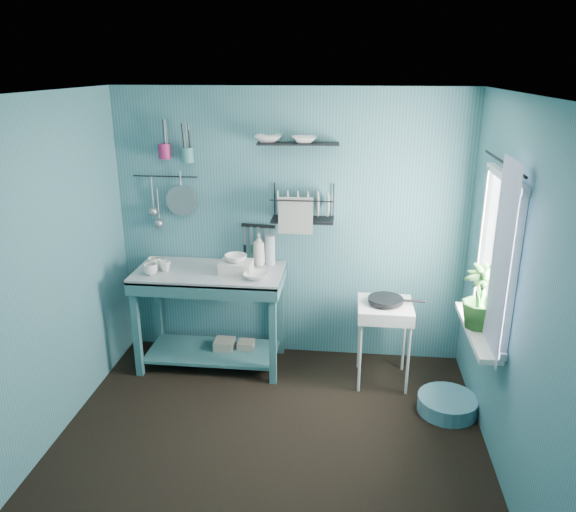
# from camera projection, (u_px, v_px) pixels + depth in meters

# --- Properties ---
(floor) EXTENTS (3.20, 3.20, 0.00)m
(floor) POSITION_uv_depth(u_px,v_px,m) (268.00, 447.00, 4.13)
(floor) COLOR black
(floor) RESTS_ON ground
(ceiling) EXTENTS (3.20, 3.20, 0.00)m
(ceiling) POSITION_uv_depth(u_px,v_px,m) (264.00, 95.00, 3.32)
(ceiling) COLOR silver
(ceiling) RESTS_ON ground
(wall_back) EXTENTS (3.20, 0.00, 3.20)m
(wall_back) POSITION_uv_depth(u_px,v_px,m) (290.00, 228.00, 5.14)
(wall_back) COLOR #3A6E78
(wall_back) RESTS_ON ground
(wall_front) EXTENTS (3.20, 0.00, 3.20)m
(wall_front) POSITION_uv_depth(u_px,v_px,m) (213.00, 427.00, 2.32)
(wall_front) COLOR #3A6E78
(wall_front) RESTS_ON ground
(wall_left) EXTENTS (0.00, 3.00, 3.00)m
(wall_left) POSITION_uv_depth(u_px,v_px,m) (39.00, 280.00, 3.90)
(wall_left) COLOR #3A6E78
(wall_left) RESTS_ON ground
(wall_right) EXTENTS (0.00, 3.00, 3.00)m
(wall_right) POSITION_uv_depth(u_px,v_px,m) (515.00, 300.00, 3.56)
(wall_right) COLOR #3A6E78
(wall_right) RESTS_ON ground
(work_counter) EXTENTS (1.36, 0.75, 0.93)m
(work_counter) POSITION_uv_depth(u_px,v_px,m) (211.00, 318.00, 5.14)
(work_counter) COLOR #316367
(work_counter) RESTS_ON floor
(mug_left) EXTENTS (0.12, 0.12, 0.10)m
(mug_left) POSITION_uv_depth(u_px,v_px,m) (150.00, 269.00, 4.88)
(mug_left) COLOR silver
(mug_left) RESTS_ON work_counter
(mug_mid) EXTENTS (0.14, 0.14, 0.09)m
(mug_mid) POSITION_uv_depth(u_px,v_px,m) (165.00, 266.00, 4.96)
(mug_mid) COLOR silver
(mug_mid) RESTS_ON work_counter
(mug_right) EXTENTS (0.17, 0.17, 0.10)m
(mug_right) POSITION_uv_depth(u_px,v_px,m) (154.00, 263.00, 5.03)
(mug_right) COLOR silver
(mug_right) RESTS_ON work_counter
(wash_tub) EXTENTS (0.28, 0.22, 0.10)m
(wash_tub) POSITION_uv_depth(u_px,v_px,m) (236.00, 267.00, 4.93)
(wash_tub) COLOR beige
(wash_tub) RESTS_ON work_counter
(tub_bowl) EXTENTS (0.20, 0.19, 0.06)m
(tub_bowl) POSITION_uv_depth(u_px,v_px,m) (236.00, 258.00, 4.91)
(tub_bowl) COLOR silver
(tub_bowl) RESTS_ON wash_tub
(soap_bottle) EXTENTS (0.11, 0.12, 0.30)m
(soap_bottle) POSITION_uv_depth(u_px,v_px,m) (259.00, 249.00, 5.09)
(soap_bottle) COLOR beige
(soap_bottle) RESTS_ON work_counter
(water_bottle) EXTENTS (0.09, 0.09, 0.28)m
(water_bottle) POSITION_uv_depth(u_px,v_px,m) (270.00, 250.00, 5.10)
(water_bottle) COLOR #AAB5BD
(water_bottle) RESTS_ON work_counter
(counter_bowl) EXTENTS (0.22, 0.22, 0.05)m
(counter_bowl) POSITION_uv_depth(u_px,v_px,m) (256.00, 276.00, 4.80)
(counter_bowl) COLOR silver
(counter_bowl) RESTS_ON work_counter
(hotplate_stand) EXTENTS (0.50, 0.50, 0.74)m
(hotplate_stand) POSITION_uv_depth(u_px,v_px,m) (383.00, 343.00, 4.89)
(hotplate_stand) COLOR white
(hotplate_stand) RESTS_ON floor
(frying_pan) EXTENTS (0.30, 0.30, 0.03)m
(frying_pan) POSITION_uv_depth(u_px,v_px,m) (386.00, 300.00, 4.76)
(frying_pan) COLOR black
(frying_pan) RESTS_ON hotplate_stand
(knife_strip) EXTENTS (0.32, 0.06, 0.03)m
(knife_strip) POSITION_uv_depth(u_px,v_px,m) (258.00, 226.00, 5.14)
(knife_strip) COLOR black
(knife_strip) RESTS_ON wall_back
(dish_rack) EXTENTS (0.57, 0.30, 0.32)m
(dish_rack) POSITION_uv_depth(u_px,v_px,m) (303.00, 203.00, 4.92)
(dish_rack) COLOR black
(dish_rack) RESTS_ON wall_back
(upper_shelf) EXTENTS (0.71, 0.23, 0.01)m
(upper_shelf) POSITION_uv_depth(u_px,v_px,m) (298.00, 144.00, 4.79)
(upper_shelf) COLOR black
(upper_shelf) RESTS_ON wall_back
(shelf_bowl_left) EXTENTS (0.24, 0.24, 0.06)m
(shelf_bowl_left) POSITION_uv_depth(u_px,v_px,m) (268.00, 139.00, 4.80)
(shelf_bowl_left) COLOR silver
(shelf_bowl_left) RESTS_ON upper_shelf
(shelf_bowl_right) EXTENTS (0.24, 0.24, 0.05)m
(shelf_bowl_right) POSITION_uv_depth(u_px,v_px,m) (304.00, 147.00, 4.79)
(shelf_bowl_right) COLOR silver
(shelf_bowl_right) RESTS_ON upper_shelf
(utensil_cup_magenta) EXTENTS (0.11, 0.11, 0.13)m
(utensil_cup_magenta) POSITION_uv_depth(u_px,v_px,m) (165.00, 151.00, 4.96)
(utensil_cup_magenta) COLOR #9A1C51
(utensil_cup_magenta) RESTS_ON wall_back
(utensil_cup_teal) EXTENTS (0.11, 0.11, 0.13)m
(utensil_cup_teal) POSITION_uv_depth(u_px,v_px,m) (187.00, 155.00, 4.95)
(utensil_cup_teal) COLOR teal
(utensil_cup_teal) RESTS_ON wall_back
(colander) EXTENTS (0.28, 0.03, 0.28)m
(colander) POSITION_uv_depth(u_px,v_px,m) (181.00, 201.00, 5.12)
(colander) COLOR gray
(colander) RESTS_ON wall_back
(ladle_outer) EXTENTS (0.01, 0.01, 0.30)m
(ladle_outer) POSITION_uv_depth(u_px,v_px,m) (152.00, 193.00, 5.14)
(ladle_outer) COLOR gray
(ladle_outer) RESTS_ON wall_back
(ladle_inner) EXTENTS (0.01, 0.01, 0.30)m
(ladle_inner) POSITION_uv_depth(u_px,v_px,m) (158.00, 205.00, 5.17)
(ladle_inner) COLOR gray
(ladle_inner) RESTS_ON wall_back
(hook_rail) EXTENTS (0.60, 0.01, 0.01)m
(hook_rail) POSITION_uv_depth(u_px,v_px,m) (165.00, 176.00, 5.08)
(hook_rail) COLOR black
(hook_rail) RESTS_ON wall_back
(window_glass) EXTENTS (0.00, 1.10, 1.10)m
(window_glass) POSITION_uv_depth(u_px,v_px,m) (499.00, 255.00, 3.94)
(window_glass) COLOR white
(window_glass) RESTS_ON wall_right
(windowsill) EXTENTS (0.16, 0.95, 0.04)m
(windowsill) POSITION_uv_depth(u_px,v_px,m) (477.00, 330.00, 4.14)
(windowsill) COLOR white
(windowsill) RESTS_ON wall_right
(curtain) EXTENTS (0.00, 1.35, 1.35)m
(curtain) POSITION_uv_depth(u_px,v_px,m) (500.00, 262.00, 3.65)
(curtain) COLOR white
(curtain) RESTS_ON wall_right
(curtain_rod) EXTENTS (0.02, 1.05, 0.02)m
(curtain_rod) POSITION_uv_depth(u_px,v_px,m) (504.00, 163.00, 3.73)
(curtain_rod) COLOR black
(curtain_rod) RESTS_ON wall_right
(potted_plant) EXTENTS (0.36, 0.36, 0.48)m
(potted_plant) POSITION_uv_depth(u_px,v_px,m) (481.00, 297.00, 4.07)
(potted_plant) COLOR #336F2C
(potted_plant) RESTS_ON windowsill
(storage_tin_large) EXTENTS (0.18, 0.18, 0.22)m
(storage_tin_large) POSITION_uv_depth(u_px,v_px,m) (225.00, 350.00, 5.30)
(storage_tin_large) COLOR gray
(storage_tin_large) RESTS_ON floor
(storage_tin_small) EXTENTS (0.15, 0.15, 0.20)m
(storage_tin_small) POSITION_uv_depth(u_px,v_px,m) (246.00, 351.00, 5.31)
(storage_tin_small) COLOR gray
(storage_tin_small) RESTS_ON floor
(floor_basin) EXTENTS (0.48, 0.48, 0.13)m
(floor_basin) POSITION_uv_depth(u_px,v_px,m) (447.00, 404.00, 4.54)
(floor_basin) COLOR teal
(floor_basin) RESTS_ON floor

